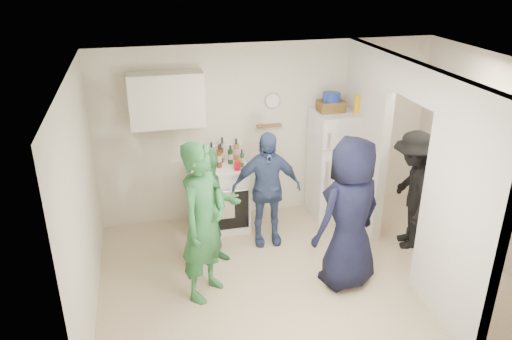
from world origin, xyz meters
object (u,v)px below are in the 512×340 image
Objects in this scene: person_denim at (266,189)px; wicker_basket at (331,106)px; person_green_center at (211,209)px; person_navy at (350,214)px; yellow_cup_stack_top at (357,104)px; fridge at (335,165)px; blue_bowl at (331,97)px; person_green_left at (204,222)px; stove at (220,196)px; person_nook at (412,190)px.

wicker_basket is at bearing 32.09° from person_denim.
person_navy is (1.45, -0.77, 0.15)m from person_green_center.
yellow_cup_stack_top is 0.17× the size of person_green_center.
wicker_basket is 0.23× the size of person_green_center.
blue_bowl reaches higher than fridge.
person_green_left is (-1.99, -1.48, -0.74)m from wicker_basket.
wicker_basket reaches higher than stove.
yellow_cup_stack_top is at bearing -24.44° from fridge.
person_green_left is at bearing -131.11° from person_denim.
person_denim is at bearing -4.73° from person_green_left.
person_green_left is 2.77m from person_nook.
person_green_center is at bearing 24.53° from person_green_left.
person_navy reaches higher than person_denim.
person_green_left is 1.16× the size of person_nook.
person_navy reaches higher than person_green_center.
yellow_cup_stack_top is 1.36m from person_nook.
yellow_cup_stack_top is 0.14× the size of person_navy.
person_nook is (2.73, 0.42, -0.13)m from person_green_left.
person_green_left reaches higher than person_navy.
person_navy reaches higher than stove.
fridge is 4.51× the size of wicker_basket.
stove is 0.62× the size of person_green_center.
person_nook is (0.43, -0.91, -0.91)m from yellow_cup_stack_top.
person_green_left is at bearing -64.41° from person_nook.
wicker_basket is 1.40× the size of yellow_cup_stack_top.
yellow_cup_stack_top is at bearing -135.06° from person_navy.
person_navy is at bearing -53.55° from stove.
person_nook is (1.79, -0.50, 0.01)m from person_denim.
person_green_left is at bearing -145.54° from fridge.
yellow_cup_stack_top reaches higher than person_navy.
stove is 0.59× the size of fridge.
yellow_cup_stack_top is at bearing 11.78° from person_green_center.
person_denim reaches higher than stove.
person_denim is (0.94, 0.93, -0.14)m from person_green_left.
person_denim is (0.53, -0.53, 0.31)m from stove.
fridge is 6.31× the size of yellow_cup_stack_top.
person_green_center is at bearing -105.32° from stove.
person_nook is (0.75, -1.06, -0.86)m from wicker_basket.
person_green_left reaches higher than stove.
person_green_center is (0.17, 0.59, -0.17)m from person_green_left.
person_navy is (-0.47, -1.60, 0.11)m from fridge.
person_denim is at bearing -45.31° from stove.
wicker_basket is 1.48m from person_denim.
person_green_left reaches higher than person_denim.
stove is at bearing -179.27° from wicker_basket.
person_green_left is 0.64m from person_green_center.
stove is 2.67× the size of wicker_basket.
person_green_left is at bearing -150.00° from yellow_cup_stack_top.
person_navy is at bearing -102.63° from blue_bowl.
fridge is 1.20m from person_nook.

